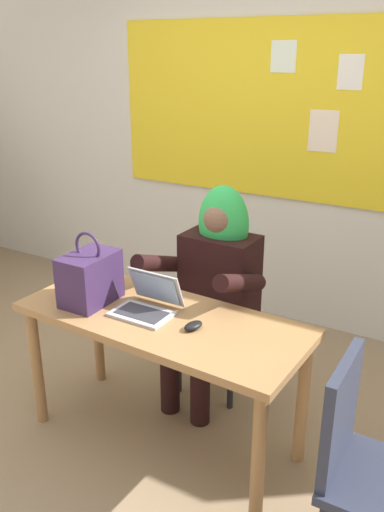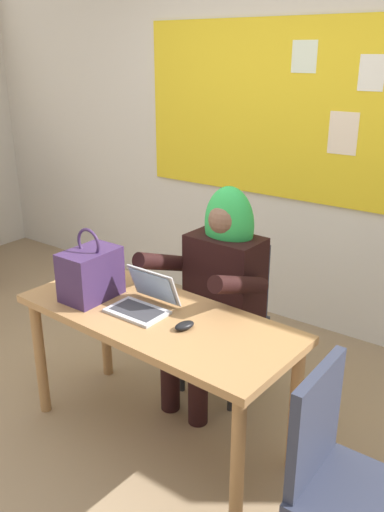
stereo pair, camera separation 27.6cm
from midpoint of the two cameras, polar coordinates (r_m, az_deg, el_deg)
ground_plane at (r=3.05m, az=-9.18°, el=-18.90°), size 24.00×24.00×0.00m
wall_back_bulletin at (r=3.91m, az=6.60°, el=13.10°), size 6.39×1.87×2.80m
desk_main at (r=2.68m, az=-6.24°, el=-8.33°), size 1.47×0.67×0.73m
chair_at_desk at (r=3.23m, az=0.92°, el=-5.37°), size 0.43×0.43×0.90m
person_costumed at (r=3.03m, az=-0.25°, el=-2.39°), size 0.61×0.62×1.25m
laptop at (r=2.67m, az=-7.76°, el=-5.08°), size 0.30×0.27×0.19m
computer_mouse at (r=2.50m, az=-3.05°, el=-7.49°), size 0.08×0.12×0.03m
handbag at (r=2.78m, az=-13.60°, el=-2.30°), size 0.20×0.30×0.38m
chair_extra_corner at (r=2.19m, az=14.30°, el=-20.51°), size 0.42×0.42×0.91m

